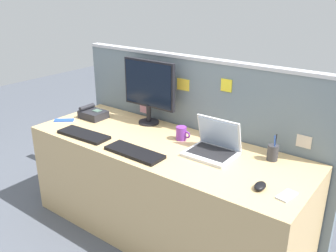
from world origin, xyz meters
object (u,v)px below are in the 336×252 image
keyboard_spare (134,152)px  desktop_monitor (149,87)px  laptop (214,146)px  keyboard_main (84,135)px  computer_mouse_right_hand (260,186)px  desk_phone (93,114)px  pen_cup (273,152)px  coffee_mug (182,133)px  cell_phone_silver_slab (287,196)px  cell_phone_blue_case (64,120)px

keyboard_spare → desktop_monitor: bearing=120.6°
laptop → keyboard_main: laptop is taller
keyboard_main → computer_mouse_right_hand: 1.34m
desk_phone → pen_cup: bearing=5.7°
coffee_mug → computer_mouse_right_hand: bearing=-21.9°
laptop → keyboard_spare: 0.52m
desk_phone → cell_phone_silver_slab: 1.73m
desk_phone → cell_phone_silver_slab: desk_phone is taller
desk_phone → coffee_mug: same height
desk_phone → cell_phone_blue_case: bearing=-125.2°
desktop_monitor → computer_mouse_right_hand: desktop_monitor is taller
desk_phone → cell_phone_silver_slab: (1.72, -0.21, -0.03)m
pen_cup → cell_phone_blue_case: (-1.63, -0.34, -0.05)m
pen_cup → cell_phone_blue_case: bearing=-168.2°
desk_phone → computer_mouse_right_hand: (1.58, -0.22, -0.02)m
computer_mouse_right_hand → pen_cup: bearing=97.1°
cell_phone_blue_case → coffee_mug: bearing=64.8°
cell_phone_silver_slab → coffee_mug: (-0.87, 0.28, 0.04)m
desktop_monitor → keyboard_main: (-0.21, -0.50, -0.28)m
computer_mouse_right_hand → coffee_mug: bearing=152.5°
pen_cup → desk_phone: bearing=-174.3°
pen_cup → cell_phone_silver_slab: pen_cup is taller
laptop → computer_mouse_right_hand: size_ratio=3.11×
keyboard_spare → computer_mouse_right_hand: size_ratio=4.17×
computer_mouse_right_hand → cell_phone_silver_slab: (0.15, 0.01, -0.01)m
desktop_monitor → computer_mouse_right_hand: size_ratio=5.04×
coffee_mug → cell_phone_blue_case: bearing=-165.2°
keyboard_spare → cell_phone_silver_slab: bearing=6.3°
keyboard_spare → cell_phone_silver_slab: (0.98, 0.10, -0.01)m
coffee_mug → desk_phone: bearing=-175.3°
coffee_mug → desktop_monitor: bearing=162.9°
desktop_monitor → cell_phone_blue_case: 0.76m
desk_phone → keyboard_main: 0.39m
computer_mouse_right_hand → coffee_mug: size_ratio=0.88×
keyboard_spare → cell_phone_blue_case: size_ratio=2.68×
desk_phone → coffee_mug: (0.85, 0.07, 0.01)m
keyboard_main → cell_phone_silver_slab: keyboard_main is taller
desk_phone → cell_phone_silver_slab: bearing=-7.0°
desktop_monitor → keyboard_spare: size_ratio=1.21×
laptop → computer_mouse_right_hand: bearing=-28.6°
keyboard_spare → cell_phone_silver_slab: keyboard_spare is taller
laptop → desk_phone: size_ratio=1.48×
laptop → coffee_mug: laptop is taller
pen_cup → cell_phone_silver_slab: size_ratio=1.38×
pen_cup → cell_phone_blue_case: size_ratio=1.11×
computer_mouse_right_hand → desktop_monitor: bearing=154.2°
keyboard_main → coffee_mug: bearing=29.1°
desktop_monitor → coffee_mug: desktop_monitor is taller
desk_phone → coffee_mug: bearing=4.7°
laptop → keyboard_main: (-0.91, -0.32, -0.04)m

